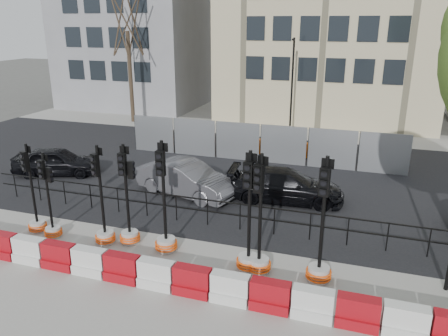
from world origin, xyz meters
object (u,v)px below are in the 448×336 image
(traffic_signal_h, at_px, (320,257))
(car_a, at_px, (56,161))
(car_c, at_px, (286,185))
(traffic_signal_d, at_px, (129,221))
(traffic_signal_a, at_px, (36,214))

(traffic_signal_h, distance_m, car_a, 13.82)
(traffic_signal_h, relative_size, car_c, 0.77)
(car_c, bearing_deg, traffic_signal_h, -166.19)
(traffic_signal_h, xyz_separation_m, car_c, (-1.94, 5.44, -0.09))
(traffic_signal_d, distance_m, car_c, 6.61)
(traffic_signal_a, height_order, traffic_signal_h, traffic_signal_h)
(traffic_signal_d, relative_size, car_c, 0.71)
(traffic_signal_a, distance_m, traffic_signal_d, 3.47)
(traffic_signal_a, height_order, traffic_signal_d, traffic_signal_d)
(traffic_signal_a, relative_size, car_c, 0.66)
(traffic_signal_d, bearing_deg, car_a, 142.04)
(traffic_signal_d, bearing_deg, car_c, 49.24)
(traffic_signal_h, bearing_deg, traffic_signal_a, -171.47)
(traffic_signal_a, relative_size, traffic_signal_d, 0.94)
(car_a, bearing_deg, traffic_signal_h, -132.05)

